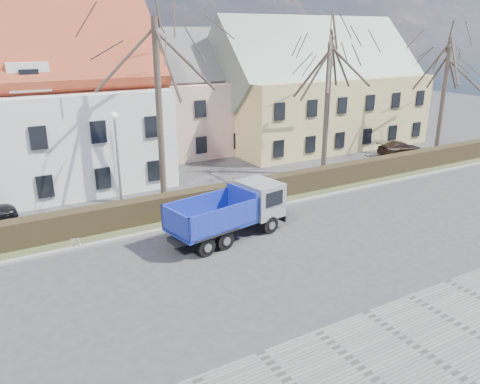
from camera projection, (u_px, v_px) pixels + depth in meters
ground at (272, 250)px, 21.64m from camera, size 120.00×120.00×0.00m
sidewalk_near at (422, 352)px, 14.65m from camera, size 80.00×5.00×0.08m
curb_far at (225, 217)px, 25.40m from camera, size 80.00×0.30×0.12m
grass_strip at (212, 208)px, 26.72m from camera, size 80.00×3.00×0.10m
hedge at (213, 199)px, 26.36m from camera, size 60.00×0.90×1.30m
building_pink at (180, 104)px, 38.67m from camera, size 10.80×8.80×8.00m
building_yellow at (317, 95)px, 41.78m from camera, size 18.80×10.80×8.50m
tree_1 at (158, 94)px, 25.65m from camera, size 9.20×9.20×12.65m
tree_2 at (328, 96)px, 31.57m from camera, size 8.00×8.00×11.00m
tree_3 at (444, 90)px, 37.32m from camera, size 7.60×7.60×10.45m
dump_truck at (224, 215)px, 22.42m from camera, size 6.61×3.44×2.52m
streetlight at (119, 168)px, 24.13m from camera, size 0.46×0.46×5.87m
cart_frame at (72, 243)px, 21.67m from camera, size 0.69×0.54×0.56m
parked_car_b at (400, 148)px, 38.27m from camera, size 4.10×2.21×1.13m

